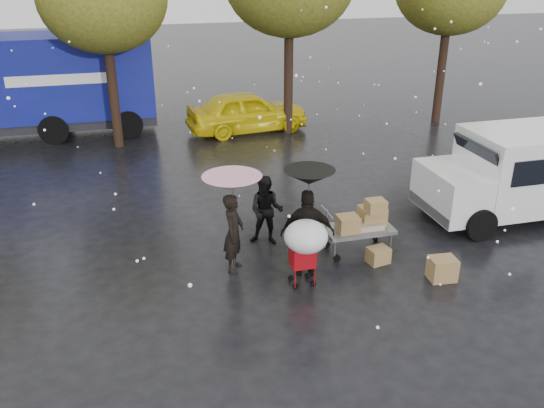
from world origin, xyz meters
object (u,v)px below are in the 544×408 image
object	(u,v)px
person_pink	(234,233)
blue_truck	(41,86)
vendor_cart	(362,222)
shopping_cart	(305,240)
person_black	(308,233)
white_van	(527,171)
yellow_taxi	(247,111)

from	to	relation	value
person_pink	blue_truck	bearing A→B (deg)	49.58
vendor_cart	shopping_cart	xyz separation A→B (m)	(-1.68, -1.12, 0.34)
person_black	blue_truck	distance (m)	13.15
person_black	white_van	distance (m)	6.29
person_pink	blue_truck	size ratio (longest dim) A/B	0.20
person_pink	blue_truck	distance (m)	12.05
person_black	vendor_cart	bearing A→B (deg)	-141.95
person_pink	white_van	xyz separation A→B (m)	(7.53, 0.82, 0.32)
person_black	white_van	bearing A→B (deg)	-151.76
white_van	blue_truck	world-z (taller)	blue_truck
blue_truck	shopping_cart	bearing A→B (deg)	-64.54
shopping_cart	vendor_cart	bearing A→B (deg)	33.72
vendor_cart	blue_truck	world-z (taller)	blue_truck
yellow_taxi	shopping_cart	bearing A→B (deg)	166.22
white_van	yellow_taxi	distance (m)	10.21
person_pink	yellow_taxi	world-z (taller)	person_pink
person_pink	vendor_cart	xyz separation A→B (m)	(2.86, 0.03, -0.12)
person_pink	vendor_cart	world-z (taller)	person_pink
shopping_cart	person_black	bearing A→B (deg)	67.14
person_black	vendor_cart	world-z (taller)	person_black
person_pink	yellow_taxi	bearing A→B (deg)	12.77
person_black	shopping_cart	bearing A→B (deg)	82.50
person_pink	person_black	bearing A→B (deg)	-85.40
vendor_cart	white_van	world-z (taller)	white_van
shopping_cart	yellow_taxi	bearing A→B (deg)	83.28
blue_truck	person_black	bearing A→B (deg)	-62.74
person_pink	vendor_cart	size ratio (longest dim) A/B	1.11
person_black	white_van	world-z (taller)	white_van
person_pink	blue_truck	xyz separation A→B (m)	(-4.61, 11.09, 0.91)
white_van	yellow_taxi	xyz separation A→B (m)	(-5.07, 8.85, -0.41)
vendor_cart	shopping_cart	bearing A→B (deg)	-146.28
person_pink	yellow_taxi	size ratio (longest dim) A/B	0.38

